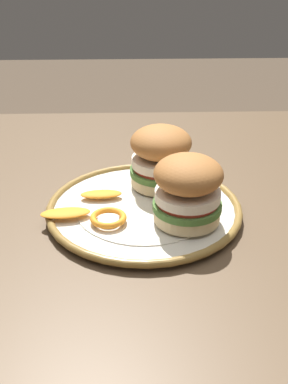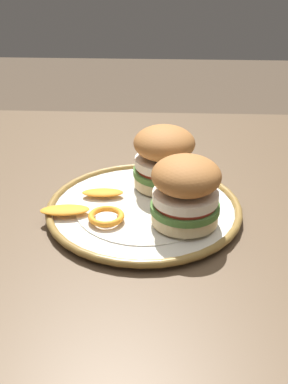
{
  "view_description": "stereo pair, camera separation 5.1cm",
  "coord_description": "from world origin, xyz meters",
  "px_view_note": "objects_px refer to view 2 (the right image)",
  "views": [
    {
      "loc": [
        0.03,
        -0.63,
        1.14
      ],
      "look_at": [
        0.05,
        0.06,
        0.77
      ],
      "focal_mm": 47.76,
      "sensor_mm": 36.0,
      "label": 1
    },
    {
      "loc": [
        0.08,
        -0.63,
        1.14
      ],
      "look_at": [
        0.05,
        0.06,
        0.77
      ],
      "focal_mm": 47.76,
      "sensor_mm": 36.0,
      "label": 2
    }
  ],
  "objects_px": {
    "dining_table": "(108,278)",
    "dinner_plate": "(144,209)",
    "sandwich_half_left": "(164,156)",
    "sandwich_half_right": "(186,190)"
  },
  "relations": [
    {
      "from": "sandwich_half_right",
      "to": "sandwich_half_left",
      "type": "bearing_deg",
      "value": 105.55
    },
    {
      "from": "dining_table",
      "to": "sandwich_half_left",
      "type": "relative_size",
      "value": 11.55
    },
    {
      "from": "sandwich_half_left",
      "to": "sandwich_half_right",
      "type": "bearing_deg",
      "value": -74.45
    },
    {
      "from": "dining_table",
      "to": "dinner_plate",
      "type": "height_order",
      "value": "dinner_plate"
    },
    {
      "from": "sandwich_half_right",
      "to": "dinner_plate",
      "type": "bearing_deg",
      "value": 143.87
    },
    {
      "from": "dinner_plate",
      "to": "dining_table",
      "type": "bearing_deg",
      "value": -134.07
    },
    {
      "from": "dining_table",
      "to": "sandwich_half_right",
      "type": "bearing_deg",
      "value": 5.28
    },
    {
      "from": "dinner_plate",
      "to": "sandwich_half_left",
      "type": "height_order",
      "value": "sandwich_half_left"
    },
    {
      "from": "dining_table",
      "to": "sandwich_half_right",
      "type": "height_order",
      "value": "sandwich_half_right"
    },
    {
      "from": "dinner_plate",
      "to": "sandwich_half_right",
      "type": "relative_size",
      "value": 2.35
    }
  ]
}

